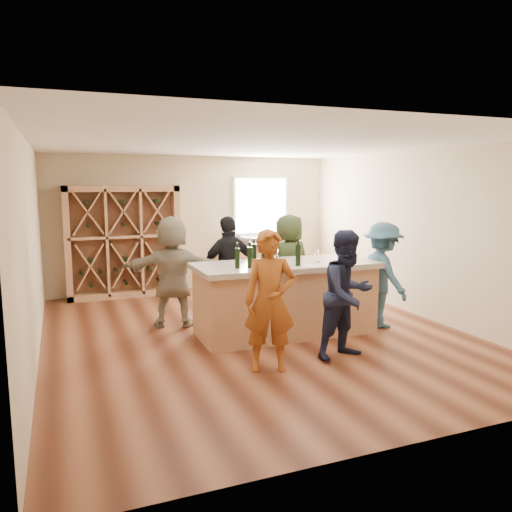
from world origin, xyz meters
name	(u,v)px	position (x,y,z in m)	size (l,w,h in m)	color
floor	(255,337)	(0.00, 0.00, -0.05)	(6.00, 7.00, 0.10)	brown
ceiling	(255,141)	(0.00, 0.00, 2.85)	(6.00, 7.00, 0.10)	white
wall_back	(194,223)	(0.00, 3.55, 1.40)	(6.00, 0.10, 2.80)	beige
wall_front	(414,289)	(0.00, -3.55, 1.40)	(6.00, 0.10, 2.80)	beige
wall_left	(27,252)	(-3.05, 0.00, 1.40)	(0.10, 7.00, 2.80)	beige
wall_right	(422,234)	(3.05, 0.00, 1.40)	(0.10, 7.00, 2.80)	beige
window_frame	(261,206)	(1.50, 3.47, 1.75)	(1.30, 0.06, 1.30)	white
window_pane	(261,206)	(1.50, 3.44, 1.75)	(1.18, 0.01, 1.18)	white
wine_rack	(124,242)	(-1.50, 3.27, 1.10)	(2.20, 0.45, 2.20)	tan
back_counter_base	(261,267)	(1.40, 3.20, 0.43)	(1.60, 0.58, 0.86)	tan
back_counter_top	(261,246)	(1.40, 3.20, 0.89)	(1.70, 0.62, 0.06)	#A99B8A
sink	(252,241)	(1.20, 3.20, 1.01)	(0.54, 0.54, 0.19)	silver
faucet	(249,237)	(1.20, 3.38, 1.07)	(0.02, 0.02, 0.30)	silver
tasting_counter_base	(286,301)	(0.43, -0.16, 0.50)	(2.60, 1.00, 1.00)	tan
tasting_counter_top	(286,265)	(0.43, -0.16, 1.04)	(2.72, 1.12, 0.08)	#A99B8A
wine_bottle_a	(237,258)	(-0.39, -0.34, 1.22)	(0.07, 0.07, 0.28)	black
wine_bottle_b	(250,258)	(-0.23, -0.39, 1.23)	(0.07, 0.07, 0.29)	black
wine_bottle_c	(254,255)	(-0.10, -0.23, 1.24)	(0.08, 0.08, 0.31)	black
wine_bottle_d	(264,255)	(0.01, -0.34, 1.24)	(0.08, 0.08, 0.33)	black
wine_bottle_e	(275,255)	(0.18, -0.32, 1.23)	(0.07, 0.07, 0.29)	black
wine_glass_a	(276,262)	(0.08, -0.61, 1.18)	(0.08, 0.08, 0.20)	white
wine_glass_b	(316,260)	(0.69, -0.61, 1.18)	(0.07, 0.07, 0.20)	white
wine_glass_c	(345,258)	(1.17, -0.61, 1.18)	(0.07, 0.07, 0.19)	white
wine_glass_d	(318,256)	(0.91, -0.28, 1.18)	(0.07, 0.07, 0.19)	white
wine_glass_e	(350,256)	(1.37, -0.42, 1.17)	(0.07, 0.07, 0.17)	white
tasting_menu_a	(278,269)	(0.12, -0.59, 1.08)	(0.24, 0.33, 0.00)	white
tasting_menu_b	(312,266)	(0.66, -0.55, 1.08)	(0.21, 0.29, 0.00)	white
tasting_menu_c	(348,263)	(1.29, -0.50, 1.08)	(0.20, 0.27, 0.00)	white
person_near_left	(270,301)	(-0.37, -1.44, 0.86)	(0.62, 0.46, 1.71)	#994C19
person_near_right	(348,295)	(0.74, -1.39, 0.83)	(0.81, 0.44, 1.67)	#191E38
person_server	(382,275)	(2.01, -0.36, 0.83)	(1.07, 0.50, 1.65)	#335972
person_far_mid	(229,269)	(-0.12, 0.81, 0.86)	(1.01, 0.52, 1.73)	black
person_far_right	(289,265)	(0.96, 0.84, 0.86)	(0.84, 0.55, 1.73)	#263319
person_far_left	(173,271)	(-1.04, 0.86, 0.88)	(1.63, 0.58, 1.75)	gray
wine_bottle_f	(298,255)	(0.48, -0.46, 1.23)	(0.07, 0.07, 0.30)	black
wine_glass_f	(277,255)	(0.38, 0.04, 1.17)	(0.07, 0.07, 0.18)	white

